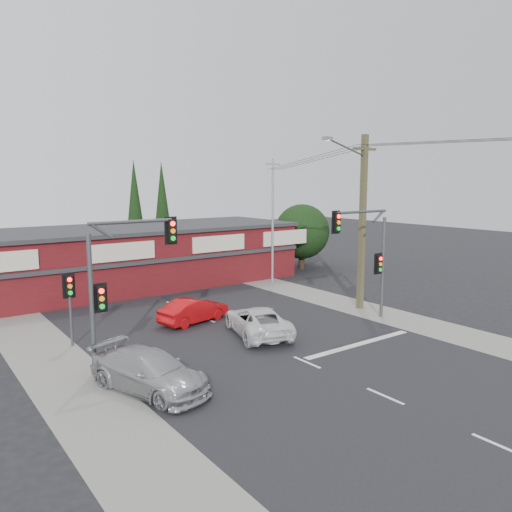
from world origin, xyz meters
TOP-DOWN VIEW (x-y plane):
  - ground at (0.00, 0.00)m, footprint 120.00×120.00m
  - road_strip at (0.00, 5.00)m, footprint 14.00×70.00m
  - verge_left at (-8.50, 5.00)m, footprint 3.00×70.00m
  - verge_right at (8.50, 5.00)m, footprint 3.00×70.00m
  - stop_line at (3.50, -1.50)m, footprint 6.50×0.35m
  - white_suv at (0.61, 2.45)m, footprint 3.71×5.42m
  - silver_suv at (-6.39, -0.55)m, footprint 3.41×5.34m
  - red_sedan at (-0.84, 6.15)m, footprint 4.16×2.22m
  - lane_dashes at (0.00, 0.20)m, footprint 0.12×37.99m
  - shop_building at (-0.99, 16.99)m, footprint 27.30×8.40m
  - tree_cluster at (14.69, 15.44)m, footprint 5.90×5.10m
  - conifer_near at (3.50, 24.00)m, footprint 1.80×1.80m
  - conifer_far at (7.00, 26.00)m, footprint 1.80×1.80m
  - traffic_mast_left at (-6.43, 2.00)m, footprint 3.77×0.27m
  - traffic_mast_right at (6.86, 1.00)m, footprint 3.96×0.27m
  - pedestal_signal at (-7.20, 6.01)m, footprint 0.55×0.27m
  - utility_pole at (8.36, 2.99)m, footprint 4.38×0.59m
  - steel_pole at (9.00, 12.00)m, footprint 1.20×0.16m
  - power_lines at (8.47, -2.47)m, footprint 2.01×29.00m

SIDE VIEW (x-z plane):
  - ground at x=0.00m, z-range 0.00..0.00m
  - road_strip at x=0.00m, z-range 0.00..0.01m
  - verge_left at x=-8.50m, z-range 0.00..0.02m
  - verge_right at x=8.50m, z-range 0.00..0.02m
  - stop_line at x=3.50m, z-range 0.01..0.02m
  - lane_dashes at x=0.00m, z-range 0.01..0.02m
  - red_sedan at x=-0.84m, z-range 0.00..1.30m
  - white_suv at x=0.61m, z-range 0.00..1.38m
  - silver_suv at x=-6.39m, z-range 0.00..1.44m
  - shop_building at x=-0.99m, z-range 0.02..4.25m
  - pedestal_signal at x=-7.20m, z-range 0.72..4.09m
  - tree_cluster at x=14.69m, z-range 0.15..5.65m
  - traffic_mast_left at x=-6.43m, z-range 0.94..6.92m
  - traffic_mast_right at x=6.86m, z-range 0.96..6.93m
  - steel_pole at x=9.00m, z-range 0.20..9.20m
  - utility_pole at x=8.36m, z-range 0.40..10.40m
  - conifer_near at x=3.50m, z-range 0.85..10.10m
  - conifer_far at x=7.00m, z-range 0.85..10.10m
  - power_lines at x=8.47m, z-range 8.43..9.65m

